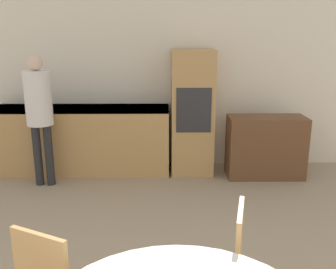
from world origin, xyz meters
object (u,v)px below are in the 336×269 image
object	(u,v)px
sideboard	(265,147)
chair_far_right	(223,263)
oven_unit	(192,112)
person_standing	(39,107)

from	to	relation	value
sideboard	chair_far_right	xyz separation A→B (m)	(-1.03, -2.82, 0.08)
oven_unit	sideboard	bearing A→B (deg)	-12.93
chair_far_right	person_standing	distance (m)	3.25
chair_far_right	person_standing	bearing A→B (deg)	-128.42
chair_far_right	person_standing	size ratio (longest dim) A/B	0.53
sideboard	person_standing	size ratio (longest dim) A/B	0.62
oven_unit	chair_far_right	world-z (taller)	oven_unit
sideboard	person_standing	xyz separation A→B (m)	(-2.98, -0.28, 0.63)
oven_unit	person_standing	world-z (taller)	oven_unit
chair_far_right	person_standing	world-z (taller)	person_standing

